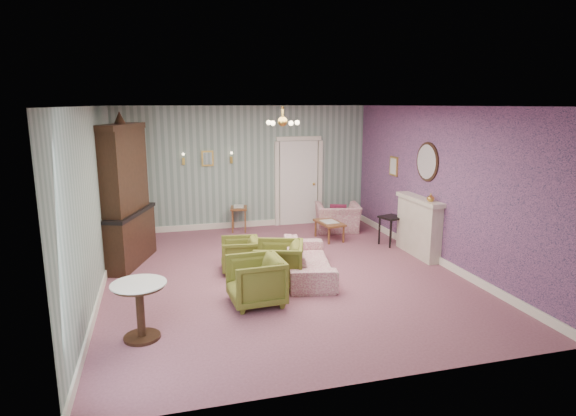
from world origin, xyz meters
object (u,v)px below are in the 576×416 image
object	(u,v)px
sofa_chintz	(308,255)
dresser	(124,191)
olive_chair_b	(279,261)
coffee_table	(329,230)
wingback_chair	(338,213)
side_table_black	(391,231)
olive_chair_a	(256,278)
fireplace	(418,226)
pedestal_table	(140,311)
olive_chair_c	(240,253)

from	to	relation	value
sofa_chintz	dresser	bearing A→B (deg)	74.75
olive_chair_b	coffee_table	size ratio (longest dim) A/B	1.00
wingback_chair	dresser	xyz separation A→B (m)	(-4.63, -1.17, 0.94)
olive_chair_b	side_table_black	xyz separation A→B (m)	(2.84, 1.58, -0.08)
coffee_table	side_table_black	size ratio (longest dim) A/B	1.27
olive_chair_a	side_table_black	size ratio (longest dim) A/B	1.27
wingback_chair	side_table_black	world-z (taller)	wingback_chair
fireplace	dresser	bearing A→B (deg)	170.17
sofa_chintz	pedestal_table	distance (m)	3.21
side_table_black	sofa_chintz	bearing A→B (deg)	-149.91
olive_chair_a	olive_chair_b	distance (m)	0.86
olive_chair_c	pedestal_table	world-z (taller)	pedestal_table
olive_chair_a	sofa_chintz	world-z (taller)	olive_chair_a
olive_chair_c	dresser	bearing A→B (deg)	-110.03
sofa_chintz	coffee_table	size ratio (longest dim) A/B	2.43
olive_chair_a	fireplace	xyz separation A→B (m)	(3.57, 1.52, 0.18)
sofa_chintz	wingback_chair	distance (m)	3.11
sofa_chintz	coffee_table	distance (m)	2.36
olive_chair_a	sofa_chintz	distance (m)	1.48
wingback_chair	side_table_black	xyz separation A→B (m)	(0.67, -1.38, -0.12)
fireplace	side_table_black	world-z (taller)	fireplace
fireplace	coffee_table	xyz separation A→B (m)	(-1.31, 1.50, -0.38)
coffee_table	side_table_black	xyz separation A→B (m)	(1.10, -0.76, 0.11)
sofa_chintz	dresser	xyz separation A→B (m)	(-3.06, 1.51, 1.00)
wingback_chair	pedestal_table	size ratio (longest dim) A/B	1.31
dresser	pedestal_table	distance (m)	3.35
dresser	side_table_black	size ratio (longest dim) A/B	4.39
olive_chair_a	wingback_chair	world-z (taller)	wingback_chair
side_table_black	dresser	bearing A→B (deg)	177.68
olive_chair_b	dresser	size ratio (longest dim) A/B	0.29
olive_chair_c	sofa_chintz	size ratio (longest dim) A/B	0.35
olive_chair_c	olive_chair_a	bearing A→B (deg)	6.30
olive_chair_b	dresser	world-z (taller)	dresser
olive_chair_c	dresser	world-z (taller)	dresser
olive_chair_a	wingback_chair	xyz separation A→B (m)	(2.69, 3.65, 0.04)
olive_chair_c	sofa_chintz	world-z (taller)	sofa_chintz
olive_chair_a	olive_chair_b	xyz separation A→B (m)	(0.52, 0.68, 0.00)
coffee_table	olive_chair_b	bearing A→B (deg)	-126.59
pedestal_table	sofa_chintz	bearing A→B (deg)	31.29
sofa_chintz	dresser	size ratio (longest dim) A/B	0.70
olive_chair_c	dresser	size ratio (longest dim) A/B	0.24
olive_chair_c	sofa_chintz	distance (m)	1.22
wingback_chair	fireplace	distance (m)	2.30
sofa_chintz	fireplace	world-z (taller)	fireplace
olive_chair_a	fireplace	size ratio (longest dim) A/B	0.57
olive_chair_a	coffee_table	distance (m)	3.78
olive_chair_c	fireplace	world-z (taller)	fireplace
sofa_chintz	fireplace	size ratio (longest dim) A/B	1.38
olive_chair_a	side_table_black	bearing A→B (deg)	120.39
olive_chair_c	fireplace	distance (m)	3.57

